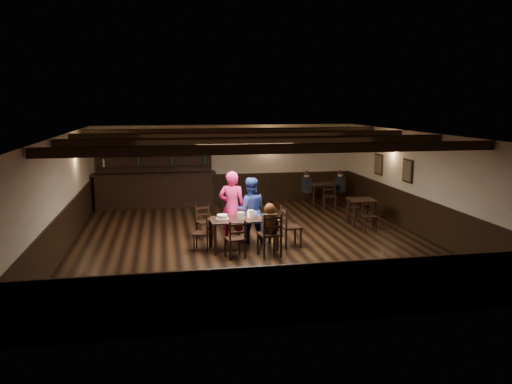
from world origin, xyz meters
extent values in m
plane|color=black|center=(0.00, 0.00, 0.00)|extent=(10.00, 10.00, 0.00)
cube|color=beige|center=(0.00, 5.00, 1.35)|extent=(9.00, 0.02, 2.70)
cube|color=beige|center=(0.00, -5.00, 1.35)|extent=(9.00, 0.02, 2.70)
cube|color=beige|center=(-4.50, 0.00, 1.35)|extent=(0.02, 10.00, 2.70)
cube|color=beige|center=(4.50, 0.00, 1.35)|extent=(0.02, 10.00, 2.70)
cube|color=silver|center=(0.00, 0.00, 2.70)|extent=(9.00, 10.00, 0.02)
cube|color=black|center=(0.00, 4.97, 0.50)|extent=(9.00, 0.04, 1.00)
cube|color=black|center=(0.00, -4.97, 0.50)|extent=(9.00, 0.04, 1.00)
cube|color=black|center=(-4.47, 0.00, 0.50)|extent=(0.04, 10.00, 1.00)
cube|color=black|center=(4.47, 0.00, 0.50)|extent=(0.04, 10.00, 1.00)
cube|color=black|center=(-1.90, 4.97, 1.85)|extent=(0.90, 0.03, 1.00)
cube|color=black|center=(-1.90, 4.95, 1.85)|extent=(0.80, 0.02, 0.90)
cube|color=black|center=(4.47, 0.50, 1.60)|extent=(0.03, 0.55, 0.65)
cube|color=#72664C|center=(4.45, 0.50, 1.60)|extent=(0.02, 0.45, 0.55)
cube|color=black|center=(4.47, 2.40, 1.55)|extent=(0.03, 0.55, 0.65)
cube|color=#72664C|center=(4.45, 2.40, 1.55)|extent=(0.02, 0.45, 0.55)
cube|color=black|center=(0.00, -3.00, 2.60)|extent=(8.90, 0.18, 0.18)
cube|color=black|center=(0.00, -1.00, 2.60)|extent=(8.90, 0.18, 0.18)
cube|color=black|center=(0.00, 1.00, 2.60)|extent=(8.90, 0.18, 0.18)
cube|color=black|center=(0.00, 3.00, 2.60)|extent=(8.90, 0.18, 0.18)
cube|color=black|center=(-1.04, -1.12, 0.36)|extent=(0.06, 0.06, 0.71)
cube|color=black|center=(-1.07, -0.44, 0.36)|extent=(0.06, 0.06, 0.71)
cube|color=black|center=(0.43, -1.04, 0.36)|extent=(0.06, 0.06, 0.71)
cube|color=black|center=(0.40, -0.37, 0.36)|extent=(0.06, 0.06, 0.71)
cube|color=black|center=(-0.32, -0.74, 0.73)|extent=(1.63, 0.88, 0.04)
cube|color=#A5A8AD|center=(-0.34, -0.36, 0.73)|extent=(1.59, 0.11, 0.04)
cube|color=#A5A8AD|center=(-0.30, -1.12, 0.73)|extent=(1.59, 0.11, 0.04)
cube|color=#A5A8AD|center=(0.46, -0.70, 0.73)|extent=(0.07, 0.80, 0.04)
cube|color=#A5A8AD|center=(-1.10, -0.78, 0.73)|extent=(0.07, 0.80, 0.04)
cube|color=black|center=(-0.48, -1.18, 0.21)|extent=(0.04, 0.04, 0.42)
cube|color=black|center=(-0.41, -1.50, 0.21)|extent=(0.04, 0.04, 0.42)
cube|color=black|center=(-0.83, -1.25, 0.21)|extent=(0.04, 0.04, 0.42)
cube|color=black|center=(-0.76, -1.58, 0.21)|extent=(0.04, 0.04, 0.42)
cube|color=black|center=(-0.62, -1.38, 0.44)|extent=(0.49, 0.47, 0.04)
cube|color=black|center=(-0.58, -1.54, 0.66)|extent=(0.41, 0.12, 0.44)
cube|color=black|center=(-0.58, -1.54, 0.62)|extent=(0.35, 0.10, 0.05)
cube|color=black|center=(-0.58, -1.54, 0.79)|extent=(0.35, 0.10, 0.05)
cube|color=black|center=(0.34, -1.16, 0.24)|extent=(0.05, 0.05, 0.49)
cube|color=black|center=(0.40, -1.54, 0.24)|extent=(0.05, 0.05, 0.49)
cube|color=black|center=(-0.07, -1.23, 0.24)|extent=(0.05, 0.05, 0.49)
cube|color=black|center=(0.00, -1.61, 0.24)|extent=(0.05, 0.05, 0.49)
cube|color=black|center=(0.17, -1.39, 0.51)|extent=(0.55, 0.53, 0.05)
cube|color=black|center=(0.20, -1.58, 0.77)|extent=(0.48, 0.12, 0.51)
cube|color=black|center=(0.20, -1.58, 0.72)|extent=(0.41, 0.10, 0.06)
cube|color=black|center=(0.20, -1.58, 0.92)|extent=(0.41, 0.10, 0.06)
cube|color=black|center=(-1.42, -0.49, 0.20)|extent=(0.04, 0.04, 0.40)
cube|color=black|center=(-1.12, -0.56, 0.20)|extent=(0.04, 0.04, 0.40)
cube|color=black|center=(-1.50, -0.81, 0.20)|extent=(0.04, 0.04, 0.40)
cube|color=black|center=(-1.20, -0.89, 0.20)|extent=(0.04, 0.04, 0.40)
cube|color=black|center=(-1.31, -0.69, 0.42)|extent=(0.45, 0.47, 0.04)
cube|color=black|center=(-1.16, -0.72, 0.63)|extent=(0.13, 0.39, 0.42)
cube|color=black|center=(-1.16, -0.72, 0.58)|extent=(0.10, 0.33, 0.05)
cube|color=black|center=(-1.16, -0.72, 0.75)|extent=(0.10, 0.33, 0.05)
cube|color=black|center=(1.04, -0.93, 0.24)|extent=(0.04, 0.04, 0.47)
cube|color=black|center=(0.67, -0.97, 0.24)|extent=(0.04, 0.04, 0.47)
cube|color=black|center=(1.00, -0.54, 0.24)|extent=(0.04, 0.04, 0.47)
cube|color=black|center=(0.63, -0.58, 0.24)|extent=(0.04, 0.04, 0.47)
cube|color=black|center=(0.83, -0.76, 0.49)|extent=(0.48, 0.50, 0.04)
cube|color=black|center=(0.65, -0.77, 0.74)|extent=(0.08, 0.46, 0.49)
cube|color=black|center=(0.65, -0.77, 0.69)|extent=(0.06, 0.39, 0.05)
cube|color=black|center=(0.65, -0.77, 0.89)|extent=(0.06, 0.39, 0.05)
cube|color=black|center=(-1.27, 0.21, 0.20)|extent=(0.04, 0.04, 0.40)
cube|color=black|center=(-1.36, 0.52, 0.20)|extent=(0.04, 0.04, 0.40)
cube|color=black|center=(-0.95, 0.30, 0.20)|extent=(0.04, 0.04, 0.40)
cube|color=black|center=(-1.03, 0.61, 0.20)|extent=(0.04, 0.04, 0.40)
cube|color=black|center=(-1.15, 0.41, 0.42)|extent=(0.48, 0.47, 0.04)
cube|color=black|center=(-1.19, 0.57, 0.63)|extent=(0.39, 0.14, 0.42)
cube|color=black|center=(-1.19, 0.57, 0.59)|extent=(0.33, 0.11, 0.05)
cube|color=black|center=(-1.19, 0.57, 0.76)|extent=(0.33, 0.11, 0.05)
imported|color=#E73665|center=(-0.51, -0.14, 0.90)|extent=(0.75, 0.60, 1.81)
imported|color=navy|center=(-0.07, -0.20, 0.82)|extent=(0.85, 0.68, 1.65)
cube|color=black|center=(0.17, -1.27, 0.52)|extent=(0.31, 0.31, 0.12)
cube|color=black|center=(0.17, -1.39, 0.74)|extent=(0.33, 0.19, 0.46)
cylinder|color=black|center=(0.17, -1.39, 0.95)|extent=(0.10, 0.33, 0.33)
sphere|color=#D8A384|center=(0.17, -1.39, 1.09)|extent=(0.20, 0.20, 0.20)
sphere|color=#3C1E0D|center=(0.17, -1.42, 1.10)|extent=(0.25, 0.25, 0.25)
cone|color=#3C1E0D|center=(0.17, -1.51, 0.72)|extent=(0.19, 0.19, 0.58)
cylinder|color=white|center=(-0.82, -0.68, 0.76)|extent=(0.31, 0.31, 0.01)
cylinder|color=white|center=(-0.82, -0.68, 0.81)|extent=(0.25, 0.25, 0.08)
cylinder|color=silver|center=(-0.82, -0.68, 0.79)|extent=(0.26, 0.26, 0.04)
cylinder|color=white|center=(-0.39, -0.78, 0.83)|extent=(0.17, 0.17, 0.16)
cylinder|color=white|center=(-0.14, -0.69, 0.84)|extent=(0.15, 0.15, 0.18)
cylinder|color=#A5A8AD|center=(-0.33, -0.68, 0.77)|extent=(0.04, 0.04, 0.03)
sphere|color=orange|center=(-0.33, -0.68, 0.79)|extent=(0.03, 0.03, 0.03)
cylinder|color=silver|center=(0.03, -0.77, 0.79)|extent=(0.03, 0.03, 0.08)
cylinder|color=#A5A8AD|center=(0.10, -0.82, 0.79)|extent=(0.03, 0.03, 0.08)
cylinder|color=silver|center=(-0.02, -0.62, 0.81)|extent=(0.08, 0.08, 0.12)
cube|color=maroon|center=(0.19, -0.80, 0.75)|extent=(0.34, 0.29, 0.00)
cube|color=navy|center=(0.23, -0.55, 0.75)|extent=(0.38, 0.33, 0.00)
cube|color=black|center=(-2.45, 4.65, 0.55)|extent=(3.84, 0.60, 1.10)
cube|color=black|center=(-2.45, 4.65, 1.12)|extent=(4.04, 0.70, 0.05)
cube|color=black|center=(-2.45, 4.92, 1.10)|extent=(3.84, 0.10, 2.20)
cube|color=black|center=(-2.45, 4.82, 1.35)|extent=(3.74, 0.22, 0.03)
cube|color=black|center=(-2.45, 4.82, 1.70)|extent=(3.74, 0.22, 0.03)
cube|color=black|center=(-2.45, 4.82, 2.05)|extent=(3.74, 0.22, 0.03)
cube|color=black|center=(3.36, 0.99, 0.73)|extent=(0.76, 0.76, 0.04)
cube|color=black|center=(3.05, 0.71, 0.35)|extent=(0.04, 0.04, 0.71)
cube|color=black|center=(3.08, 1.30, 0.35)|extent=(0.04, 0.04, 0.71)
cube|color=black|center=(3.64, 0.68, 0.35)|extent=(0.04, 0.04, 0.71)
cube|color=black|center=(3.67, 1.27, 0.35)|extent=(0.04, 0.04, 0.71)
cube|color=black|center=(3.18, 3.91, 0.73)|extent=(1.01, 1.01, 0.04)
cube|color=black|center=(2.76, 3.65, 0.35)|extent=(0.05, 0.05, 0.71)
cube|color=black|center=(2.92, 4.33, 0.35)|extent=(0.05, 0.05, 0.71)
cube|color=black|center=(3.44, 3.49, 0.35)|extent=(0.05, 0.05, 0.71)
cube|color=black|center=(3.60, 4.17, 0.35)|extent=(0.05, 0.05, 0.71)
cube|color=black|center=(2.56, 3.81, 0.73)|extent=(0.27, 0.38, 0.51)
sphere|color=#D8A384|center=(2.56, 3.81, 1.07)|extent=(0.20, 0.20, 0.20)
sphere|color=black|center=(2.56, 3.81, 1.10)|extent=(0.21, 0.21, 0.21)
cube|color=black|center=(3.74, 3.80, 0.72)|extent=(0.28, 0.38, 0.50)
sphere|color=#D8A384|center=(3.74, 3.80, 1.06)|extent=(0.19, 0.19, 0.19)
sphere|color=black|center=(3.74, 3.80, 1.09)|extent=(0.20, 0.20, 0.20)
camera|label=1|loc=(-2.14, -12.11, 3.46)|focal=35.00mm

